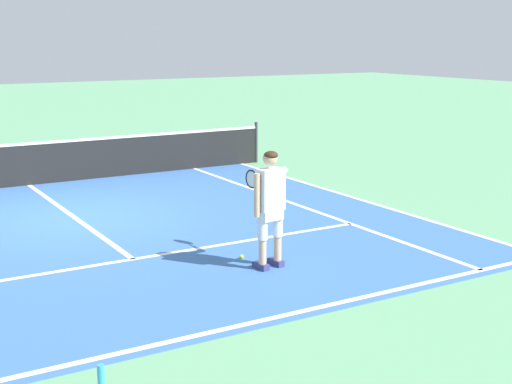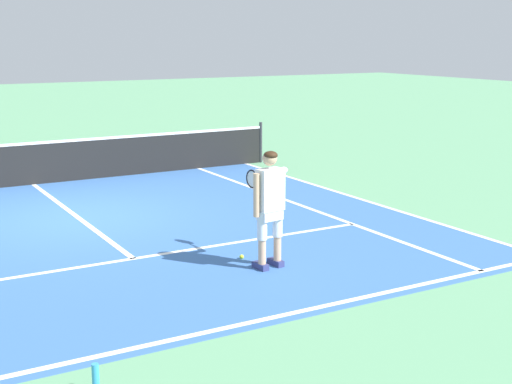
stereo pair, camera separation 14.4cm
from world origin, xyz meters
TOP-DOWN VIEW (x-y plane):
  - ground_plane at (0.00, 0.00)m, footprint 80.00×80.00m
  - court_inner_surface at (0.00, -1.23)m, footprint 10.98×9.83m
  - line_baseline at (0.00, -5.95)m, footprint 10.98×0.10m
  - line_service at (0.00, -2.91)m, footprint 8.23×0.10m
  - line_centre_service at (0.00, 0.29)m, footprint 0.10×6.40m
  - line_singles_right at (4.12, -1.23)m, footprint 0.10×9.43m
  - line_doubles_right at (5.49, -1.23)m, footprint 0.10×9.43m
  - tennis_net at (0.00, 3.49)m, footprint 11.96×0.08m
  - tennis_player at (1.57, -4.28)m, footprint 0.61×1.17m
  - tennis_ball_near_feet at (1.42, -3.72)m, footprint 0.07×0.07m
  - water_bottle at (-1.76, -6.67)m, footprint 0.07×0.07m

SIDE VIEW (x-z plane):
  - ground_plane at x=0.00m, z-range 0.00..0.00m
  - court_inner_surface at x=0.00m, z-range 0.00..0.00m
  - line_baseline at x=0.00m, z-range 0.00..0.01m
  - line_service at x=0.00m, z-range 0.00..0.01m
  - line_centre_service at x=0.00m, z-range 0.00..0.01m
  - line_singles_right at x=4.12m, z-range 0.00..0.01m
  - line_doubles_right at x=5.49m, z-range 0.00..0.01m
  - tennis_ball_near_feet at x=1.42m, z-range 0.00..0.07m
  - water_bottle at x=-1.76m, z-range 0.00..0.28m
  - tennis_net at x=0.00m, z-range -0.04..1.03m
  - tennis_player at x=1.57m, z-range 0.13..1.85m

